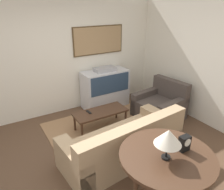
{
  "coord_description": "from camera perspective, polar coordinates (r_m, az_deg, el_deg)",
  "views": [
    {
      "loc": [
        -1.4,
        -2.74,
        2.56
      ],
      "look_at": [
        0.74,
        0.82,
        0.75
      ],
      "focal_mm": 35.0,
      "sensor_mm": 36.0,
      "label": 1
    }
  ],
  "objects": [
    {
      "name": "console_table",
      "position": [
        2.92,
        14.15,
        -15.86
      ],
      "size": [
        1.2,
        1.2,
        0.81
      ],
      "color": "#472D1E",
      "rests_on": "ground_plane"
    },
    {
      "name": "armchair",
      "position": [
        5.27,
        12.49,
        -2.75
      ],
      "size": [
        1.05,
        1.07,
        0.86
      ],
      "rotation": [
        0.0,
        0.0,
        -1.45
      ],
      "color": "#473D38",
      "rests_on": "ground_plane"
    },
    {
      "name": "area_rug",
      "position": [
        4.81,
        -1.14,
        -8.51
      ],
      "size": [
        2.48,
        1.82,
        0.01
      ],
      "color": "#99704C",
      "rests_on": "ground_plane"
    },
    {
      "name": "remote",
      "position": [
        4.59,
        -6.11,
        -4.44
      ],
      "size": [
        0.06,
        0.16,
        0.02
      ],
      "color": "black",
      "rests_on": "coffee_table"
    },
    {
      "name": "mantel_clock",
      "position": [
        2.95,
        18.39,
        -11.86
      ],
      "size": [
        0.14,
        0.1,
        0.21
      ],
      "color": "black",
      "rests_on": "console_table"
    },
    {
      "name": "coffee_table",
      "position": [
        4.64,
        -3.02,
        -4.74
      ],
      "size": [
        1.13,
        0.48,
        0.41
      ],
      "color": "#472D1E",
      "rests_on": "ground_plane"
    },
    {
      "name": "wall_back",
      "position": [
        5.21,
        -14.57,
        9.41
      ],
      "size": [
        12.0,
        0.1,
        2.7
      ],
      "color": "silver",
      "rests_on": "ground_plane"
    },
    {
      "name": "couch",
      "position": [
        3.85,
        3.21,
        -12.66
      ],
      "size": [
        2.19,
        1.07,
        0.82
      ],
      "rotation": [
        0.0,
        0.0,
        3.23
      ],
      "color": "tan",
      "rests_on": "ground_plane"
    },
    {
      "name": "table_lamp",
      "position": [
        2.65,
        14.48,
        -10.68
      ],
      "size": [
        0.33,
        0.33,
        0.4
      ],
      "color": "black",
      "rests_on": "console_table"
    },
    {
      "name": "ground_plane",
      "position": [
        4.0,
        -3.17,
        -16.28
      ],
      "size": [
        12.0,
        12.0,
        0.0
      ],
      "primitive_type": "plane",
      "color": "brown"
    },
    {
      "name": "wall_right",
      "position": [
        5.02,
        24.2,
        7.51
      ],
      "size": [
        0.06,
        12.0,
        2.7
      ],
      "color": "silver",
      "rests_on": "ground_plane"
    },
    {
      "name": "tv",
      "position": [
        5.57,
        -1.8,
        1.72
      ],
      "size": [
        1.16,
        0.54,
        1.05
      ],
      "color": "silver",
      "rests_on": "ground_plane"
    }
  ]
}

